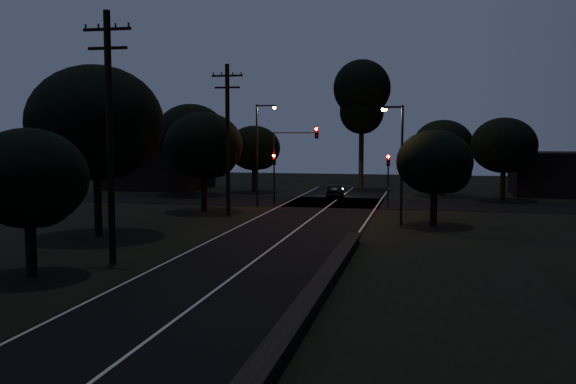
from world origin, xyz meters
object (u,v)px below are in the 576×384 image
at_px(signal_left, 274,169).
at_px(streetlight_a, 259,148).
at_px(tall_pine, 362,96).
at_px(utility_pole_far, 228,137).
at_px(streetlight_c, 399,156).
at_px(car, 335,191).
at_px(utility_pole_mid, 110,134).
at_px(signal_right, 388,171).
at_px(streetlight_b, 400,147).
at_px(signal_mast, 294,151).

distance_m(signal_left, streetlight_a, 2.77).
relative_size(tall_pine, signal_left, 3.22).
height_order(utility_pole_far, streetlight_c, utility_pole_far).
distance_m(tall_pine, car, 12.78).
bearing_deg(streetlight_c, tall_pine, 100.93).
height_order(utility_pole_mid, streetlight_a, utility_pole_mid).
distance_m(signal_right, streetlight_a, 10.26).
height_order(streetlight_a, streetlight_b, same).
bearing_deg(signal_right, streetlight_b, 80.00).
distance_m(signal_left, streetlight_b, 10.84).
distance_m(utility_pole_mid, streetlight_a, 23.04).
bearing_deg(utility_pole_far, signal_mast, 68.89).
bearing_deg(car, utility_pole_mid, 74.44).
bearing_deg(signal_mast, signal_right, -0.03).
height_order(signal_right, streetlight_a, streetlight_a).
xyz_separation_m(signal_left, signal_right, (9.20, 0.00, 0.00)).
distance_m(utility_pole_mid, utility_pole_far, 17.00).
height_order(utility_pole_mid, car, utility_pole_mid).
height_order(signal_right, signal_mast, signal_mast).
height_order(signal_mast, streetlight_c, streetlight_c).
xyz_separation_m(utility_pole_mid, signal_right, (10.60, 24.99, -2.90)).
bearing_deg(signal_left, utility_pole_mid, -93.21).
bearing_deg(streetlight_b, car, 161.57).
bearing_deg(utility_pole_mid, streetlight_a, 88.27).
relative_size(signal_left, signal_right, 1.00).
bearing_deg(streetlight_a, streetlight_b, 29.48).
distance_m(utility_pole_mid, tall_pine, 40.78).
bearing_deg(signal_left, streetlight_c, -43.76).
bearing_deg(utility_pole_mid, signal_left, 86.79).
distance_m(signal_left, streetlight_c, 14.52).
relative_size(tall_pine, streetlight_c, 1.76).
xyz_separation_m(utility_pole_far, tall_pine, (7.00, 23.00, 4.03)).
bearing_deg(utility_pole_mid, signal_right, 67.01).
bearing_deg(streetlight_a, utility_pole_mid, -91.73).
distance_m(signal_mast, car, 7.40).
relative_size(signal_left, car, 1.07).
bearing_deg(signal_right, signal_left, 180.00).
bearing_deg(signal_left, signal_right, 0.00).
bearing_deg(signal_mast, streetlight_a, -140.23).
bearing_deg(car, tall_pine, -104.14).
bearing_deg(signal_right, car, 130.26).
distance_m(utility_pole_far, car, 15.75).
relative_size(streetlight_a, car, 2.09).
bearing_deg(car, streetlight_c, 106.12).
height_order(tall_pine, signal_left, tall_pine).
xyz_separation_m(tall_pine, streetlight_a, (-6.31, -17.00, -4.88)).
bearing_deg(utility_pole_mid, streetlight_c, 51.74).
relative_size(streetlight_b, streetlight_c, 1.07).
relative_size(signal_right, signal_mast, 0.66).
relative_size(utility_pole_mid, signal_left, 2.68).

